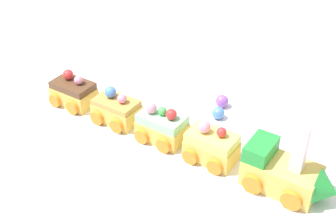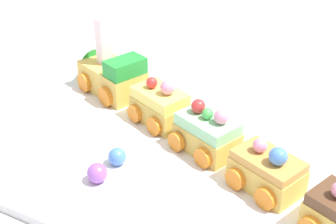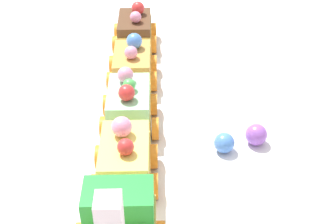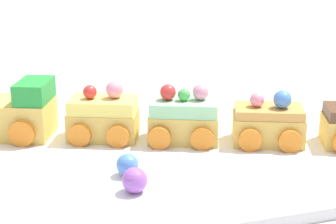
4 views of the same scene
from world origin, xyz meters
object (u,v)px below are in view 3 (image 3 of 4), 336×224
at_px(gumball_blue, 224,143).
at_px(gumball_purple, 256,135).
at_px(cake_car_mint, 129,107).
at_px(cake_car_chocolate, 135,32).
at_px(cake_car_lemon, 125,162).
at_px(cake_car_caramel, 132,67).

bearing_deg(gumball_blue, gumball_purple, 86.54).
distance_m(cake_car_mint, cake_car_chocolate, 0.19).
relative_size(cake_car_lemon, cake_car_caramel, 1.00).
xyz_separation_m(cake_car_mint, cake_car_chocolate, (-0.18, 0.07, -0.00)).
height_order(cake_car_mint, cake_car_caramel, cake_car_mint).
bearing_deg(gumball_blue, cake_car_chocolate, -179.18).
distance_m(cake_car_caramel, gumball_purple, 0.19).
height_order(cake_car_lemon, cake_car_chocolate, cake_car_lemon).
height_order(cake_car_lemon, cake_car_caramel, cake_car_lemon).
relative_size(cake_car_caramel, gumball_purple, 3.79).
relative_size(gumball_purple, gumball_blue, 1.07).
distance_m(cake_car_lemon, cake_car_chocolate, 0.29).
distance_m(cake_car_mint, cake_car_caramel, 0.10).
bearing_deg(cake_car_lemon, cake_car_mint, -179.96).
relative_size(cake_car_chocolate, gumball_blue, 4.06).
height_order(cake_car_mint, cake_car_chocolate, cake_car_mint).
xyz_separation_m(cake_car_chocolate, gumball_purple, (0.27, 0.04, -0.01)).
relative_size(cake_car_lemon, cake_car_mint, 1.00).
xyz_separation_m(cake_car_mint, gumball_purple, (0.09, 0.12, -0.01)).
height_order(cake_car_mint, gumball_purple, cake_car_mint).
xyz_separation_m(gumball_purple, gumball_blue, (-0.00, -0.04, -0.00)).
relative_size(cake_car_mint, gumball_blue, 4.06).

